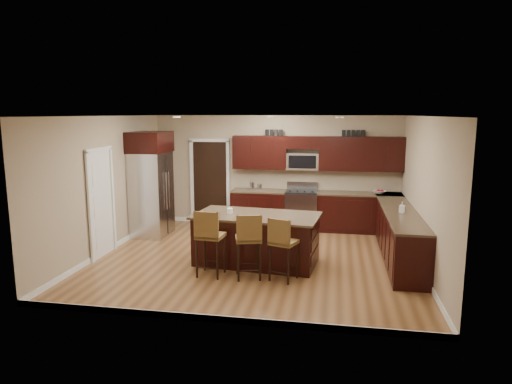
% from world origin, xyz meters
% --- Properties ---
extents(floor, '(6.00, 6.00, 0.00)m').
position_xyz_m(floor, '(0.00, 0.00, 0.00)').
color(floor, brown).
rests_on(floor, ground).
extents(ceiling, '(6.00, 6.00, 0.00)m').
position_xyz_m(ceiling, '(0.00, 0.00, 2.70)').
color(ceiling, silver).
rests_on(ceiling, wall_back).
extents(wall_back, '(6.00, 0.00, 6.00)m').
position_xyz_m(wall_back, '(0.00, 2.75, 1.35)').
color(wall_back, tan).
rests_on(wall_back, floor).
extents(wall_left, '(0.00, 5.50, 5.50)m').
position_xyz_m(wall_left, '(-3.00, 0.00, 1.35)').
color(wall_left, tan).
rests_on(wall_left, floor).
extents(wall_right, '(0.00, 5.50, 5.50)m').
position_xyz_m(wall_right, '(3.00, 0.00, 1.35)').
color(wall_right, tan).
rests_on(wall_right, floor).
extents(base_cabinets, '(4.02, 3.96, 0.92)m').
position_xyz_m(base_cabinets, '(1.90, 1.45, 0.46)').
color(base_cabinets, black).
rests_on(base_cabinets, floor).
extents(upper_cabinets, '(4.00, 0.33, 0.80)m').
position_xyz_m(upper_cabinets, '(1.04, 2.58, 1.84)').
color(upper_cabinets, black).
rests_on(upper_cabinets, wall_back).
extents(range, '(0.76, 0.64, 1.11)m').
position_xyz_m(range, '(0.68, 2.45, 0.47)').
color(range, silver).
rests_on(range, floor).
extents(microwave, '(0.76, 0.31, 0.40)m').
position_xyz_m(microwave, '(0.68, 2.60, 1.62)').
color(microwave, silver).
rests_on(microwave, upper_cabinets).
extents(doorway, '(0.85, 0.03, 2.06)m').
position_xyz_m(doorway, '(-1.65, 2.73, 1.03)').
color(doorway, black).
rests_on(doorway, floor).
extents(pantry_door, '(0.03, 0.80, 2.04)m').
position_xyz_m(pantry_door, '(-2.98, -0.30, 1.02)').
color(pantry_door, white).
rests_on(pantry_door, floor).
extents(letter_decor, '(2.20, 0.03, 0.15)m').
position_xyz_m(letter_decor, '(0.90, 2.58, 2.29)').
color(letter_decor, black).
rests_on(letter_decor, upper_cabinets).
extents(island, '(2.38, 1.41, 0.92)m').
position_xyz_m(island, '(0.06, -0.22, 0.43)').
color(island, black).
rests_on(island, floor).
extents(stool_left, '(0.47, 0.47, 1.15)m').
position_xyz_m(stool_left, '(-0.61, -1.07, 0.72)').
color(stool_left, brown).
rests_on(stool_left, floor).
extents(stool_mid, '(0.51, 0.51, 1.12)m').
position_xyz_m(stool_mid, '(0.07, -1.07, 0.70)').
color(stool_mid, brown).
rests_on(stool_mid, floor).
extents(stool_right, '(0.51, 0.51, 1.07)m').
position_xyz_m(stool_right, '(0.63, -1.06, 0.67)').
color(stool_right, brown).
rests_on(stool_right, floor).
extents(refrigerator, '(0.79, 1.01, 2.35)m').
position_xyz_m(refrigerator, '(-2.62, 1.31, 1.20)').
color(refrigerator, silver).
rests_on(refrigerator, floor).
extents(floor_mat, '(1.05, 0.81, 0.01)m').
position_xyz_m(floor_mat, '(-0.13, 1.53, 0.01)').
color(floor_mat, brown).
rests_on(floor_mat, floor).
extents(fruit_bowl, '(0.39, 0.39, 0.07)m').
position_xyz_m(fruit_bowl, '(2.47, 2.45, 0.96)').
color(fruit_bowl, silver).
rests_on(fruit_bowl, base_cabinets).
extents(soap_bottle, '(0.12, 0.12, 0.21)m').
position_xyz_m(soap_bottle, '(2.70, 0.41, 1.02)').
color(soap_bottle, '#B2B2B2').
rests_on(soap_bottle, base_cabinets).
extents(canister_tall, '(0.12, 0.12, 0.19)m').
position_xyz_m(canister_tall, '(-0.52, 2.45, 1.01)').
color(canister_tall, silver).
rests_on(canister_tall, base_cabinets).
extents(canister_short, '(0.11, 0.11, 0.15)m').
position_xyz_m(canister_short, '(-0.33, 2.45, 0.99)').
color(canister_short, silver).
rests_on(canister_short, base_cabinets).
extents(island_jar, '(0.10, 0.10, 0.10)m').
position_xyz_m(island_jar, '(-0.44, -0.22, 0.97)').
color(island_jar, white).
rests_on(island_jar, island).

